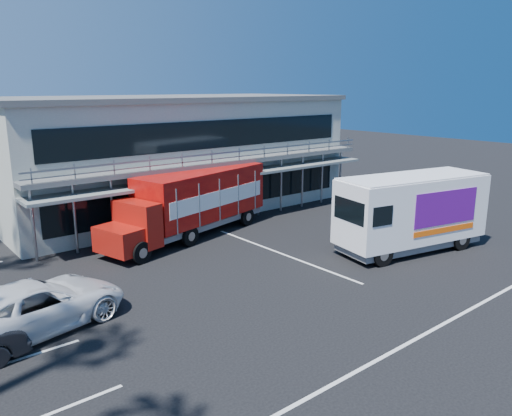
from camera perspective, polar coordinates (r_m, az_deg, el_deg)
ground at (r=21.00m, az=4.39°, el=-8.40°), size 120.00×120.00×0.00m
building at (r=33.58m, az=-9.63°, el=6.27°), size 22.40×12.00×7.30m
red_truck at (r=26.93m, az=-7.21°, el=0.81°), size 10.68×4.93×3.51m
white_van at (r=25.44m, az=17.32°, el=-0.35°), size 8.02×4.14×3.73m
parked_car_c at (r=18.31m, az=-23.86°, el=-10.22°), size 6.44×3.99×1.66m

